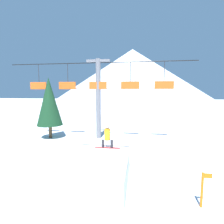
{
  "coord_description": "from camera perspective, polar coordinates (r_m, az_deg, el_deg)",
  "views": [
    {
      "loc": [
        2.55,
        -9.09,
        4.83
      ],
      "look_at": [
        0.53,
        4.59,
        3.23
      ],
      "focal_mm": 28.0,
      "sensor_mm": 36.0,
      "label": 1
    }
  ],
  "objects": [
    {
      "name": "pine_tree_near",
      "position": [
        19.21,
        -19.82,
        3.19
      ],
      "size": [
        2.61,
        2.61,
        6.31
      ],
      "color": "#4C3823",
      "rests_on": "ground_plane"
    },
    {
      "name": "trail_marker",
      "position": [
        8.79,
        27.43,
        -21.38
      ],
      "size": [
        0.41,
        0.1,
        1.52
      ],
      "color": "orange",
      "rests_on": "ground_plane"
    },
    {
      "name": "ground_plane",
      "position": [
        10.61,
        -6.89,
        -20.54
      ],
      "size": [
        220.0,
        220.0,
        0.0
      ],
      "primitive_type": "plane",
      "color": "white"
    },
    {
      "name": "snow_ramp",
      "position": [
        9.6,
        -4.86,
        -18.82
      ],
      "size": [
        3.13,
        4.51,
        1.43
      ],
      "color": "white",
      "rests_on": "ground_plane"
    },
    {
      "name": "mountain_ridge",
      "position": [
        76.17,
        6.61,
        11.41
      ],
      "size": [
        68.6,
        68.6,
        22.56
      ],
      "color": "silver",
      "rests_on": "ground_plane"
    },
    {
      "name": "chairlift",
      "position": [
        17.99,
        -4.5,
        6.35
      ],
      "size": [
        19.06,
        0.5,
        8.14
      ],
      "color": "slate",
      "rests_on": "ground_plane"
    },
    {
      "name": "snowboarder",
      "position": [
        10.64,
        -1.56,
        -8.02
      ],
      "size": [
        1.57,
        0.35,
        1.43
      ],
      "color": "#B22D2D",
      "rests_on": "snow_ramp"
    }
  ]
}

